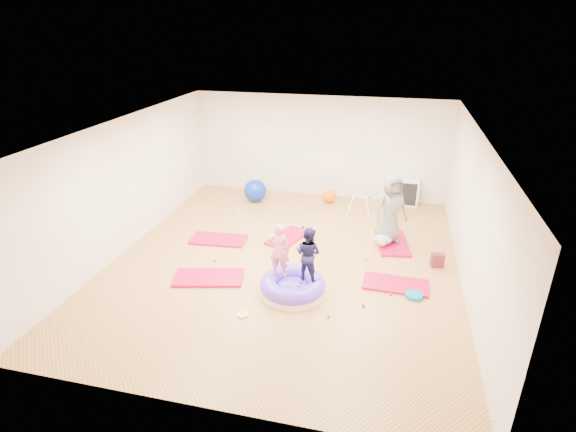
# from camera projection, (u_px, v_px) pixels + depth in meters

# --- Properties ---
(room) EXTENTS (7.01, 8.01, 2.81)m
(room) POSITION_uv_depth(u_px,v_px,m) (284.00, 199.00, 8.82)
(room) COLOR gold
(room) RESTS_ON ground
(gym_mat_front_left) EXTENTS (1.44, 0.96, 0.06)m
(gym_mat_front_left) POSITION_uv_depth(u_px,v_px,m) (208.00, 278.00, 8.73)
(gym_mat_front_left) COLOR #BB0631
(gym_mat_front_left) RESTS_ON ground
(gym_mat_mid_left) EXTENTS (1.28, 0.72, 0.05)m
(gym_mat_mid_left) POSITION_uv_depth(u_px,v_px,m) (219.00, 239.00, 10.24)
(gym_mat_mid_left) COLOR #BB0631
(gym_mat_mid_left) RESTS_ON ground
(gym_mat_center_back) EXTENTS (0.91, 1.24, 0.05)m
(gym_mat_center_back) POSITION_uv_depth(u_px,v_px,m) (288.00, 237.00, 10.34)
(gym_mat_center_back) COLOR #BB0631
(gym_mat_center_back) RESTS_ON ground
(gym_mat_right) EXTENTS (1.23, 0.65, 0.05)m
(gym_mat_right) POSITION_uv_depth(u_px,v_px,m) (395.00, 284.00, 8.51)
(gym_mat_right) COLOR #BB0631
(gym_mat_right) RESTS_ON ground
(gym_mat_rear_right) EXTENTS (0.86, 1.40, 0.05)m
(gym_mat_rear_right) POSITION_uv_depth(u_px,v_px,m) (392.00, 242.00, 10.10)
(gym_mat_rear_right) COLOR #BB0631
(gym_mat_rear_right) RESTS_ON ground
(inflatable_cushion) EXTENTS (1.20, 1.20, 0.38)m
(inflatable_cushion) POSITION_uv_depth(u_px,v_px,m) (293.00, 286.00, 8.22)
(inflatable_cushion) COLOR white
(inflatable_cushion) RESTS_ON ground
(child_pink) EXTENTS (0.40, 0.27, 1.05)m
(child_pink) POSITION_uv_depth(u_px,v_px,m) (279.00, 248.00, 8.06)
(child_pink) COLOR pink
(child_pink) RESTS_ON inflatable_cushion
(child_navy) EXTENTS (0.59, 0.52, 1.02)m
(child_navy) POSITION_uv_depth(u_px,v_px,m) (308.00, 251.00, 7.96)
(child_navy) COLOR #1A1943
(child_navy) RESTS_ON inflatable_cushion
(adult_caregiver) EXTENTS (0.90, 0.80, 1.54)m
(adult_caregiver) POSITION_uv_depth(u_px,v_px,m) (391.00, 209.00, 9.83)
(adult_caregiver) COLOR slate
(adult_caregiver) RESTS_ON gym_mat_rear_right
(infant) EXTENTS (0.40, 0.40, 0.23)m
(infant) POSITION_uv_depth(u_px,v_px,m) (382.00, 240.00, 9.88)
(infant) COLOR #8FACD2
(infant) RESTS_ON gym_mat_rear_right
(ball_pit_balls) EXTENTS (4.13, 3.84, 0.06)m
(ball_pit_balls) POSITION_uv_depth(u_px,v_px,m) (302.00, 271.00, 8.94)
(ball_pit_balls) COLOR #092CA2
(ball_pit_balls) RESTS_ON ground
(exercise_ball_blue) EXTENTS (0.62, 0.62, 0.62)m
(exercise_ball_blue) POSITION_uv_depth(u_px,v_px,m) (255.00, 191.00, 12.35)
(exercise_ball_blue) COLOR #092CA2
(exercise_ball_blue) RESTS_ON ground
(exercise_ball_orange) EXTENTS (0.37, 0.37, 0.37)m
(exercise_ball_orange) POSITION_uv_depth(u_px,v_px,m) (329.00, 196.00, 12.31)
(exercise_ball_orange) COLOR #F06800
(exercise_ball_orange) RESTS_ON ground
(infant_play_gym) EXTENTS (0.62, 0.59, 0.48)m
(infant_play_gym) POSITION_uv_depth(u_px,v_px,m) (360.00, 202.00, 11.56)
(infant_play_gym) COLOR white
(infant_play_gym) RESTS_ON ground
(cube_shelf) EXTENTS (0.72, 0.35, 0.72)m
(cube_shelf) POSITION_uv_depth(u_px,v_px,m) (405.00, 192.00, 12.10)
(cube_shelf) COLOR white
(cube_shelf) RESTS_ON ground
(balance_disc) EXTENTS (0.32, 0.32, 0.07)m
(balance_disc) POSITION_uv_depth(u_px,v_px,m) (414.00, 295.00, 8.15)
(balance_disc) COLOR #087085
(balance_disc) RESTS_ON ground
(backpack) EXTENTS (0.28, 0.20, 0.29)m
(backpack) POSITION_uv_depth(u_px,v_px,m) (437.00, 260.00, 9.11)
(backpack) COLOR maroon
(backpack) RESTS_ON ground
(yellow_toy) EXTENTS (0.20, 0.20, 0.03)m
(yellow_toy) POSITION_uv_depth(u_px,v_px,m) (242.00, 315.00, 7.65)
(yellow_toy) COLOR #F3A81B
(yellow_toy) RESTS_ON ground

